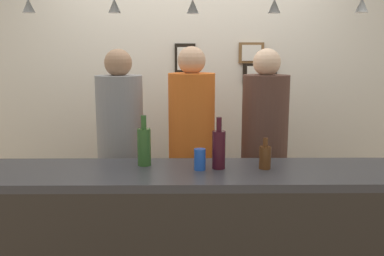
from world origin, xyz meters
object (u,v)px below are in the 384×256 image
person_middle_orange_shirt (191,139)px  person_left_grey_shirt (121,141)px  picture_frame_upper_small (251,53)px  person_right_brown_shirt (264,140)px  drink_can (200,159)px  bottle_champagne_green (144,146)px  bottle_wine_dark_red (219,148)px  picture_frame_lower_pair (260,74)px  picture_frame_crest (185,59)px  bottle_beer_brown_stubby (265,157)px

person_middle_orange_shirt → person_left_grey_shirt: bearing=180.0°
person_middle_orange_shirt → picture_frame_upper_small: size_ratio=7.78×
person_middle_orange_shirt → person_right_brown_shirt: size_ratio=1.01×
person_middle_orange_shirt → person_right_brown_shirt: person_middle_orange_shirt is taller
person_left_grey_shirt → drink_can: bearing=-51.9°
bottle_champagne_green → drink_can: bottle_champagne_green is taller
bottle_wine_dark_red → picture_frame_lower_pair: 1.49m
drink_can → picture_frame_lower_pair: picture_frame_lower_pair is taller
picture_frame_upper_small → bottle_wine_dark_red: bearing=-105.5°
person_middle_orange_shirt → drink_can: person_middle_orange_shirt is taller
person_right_brown_shirt → bottle_wine_dark_red: (-0.39, -0.69, 0.10)m
picture_frame_crest → person_right_brown_shirt: bearing=-48.8°
person_right_brown_shirt → picture_frame_lower_pair: bearing=84.3°
person_right_brown_shirt → picture_frame_upper_small: picture_frame_upper_small is taller
bottle_champagne_green → picture_frame_lower_pair: size_ratio=1.00×
bottle_wine_dark_red → picture_frame_crest: (-0.20, 1.37, 0.49)m
person_middle_orange_shirt → bottle_wine_dark_red: person_middle_orange_shirt is taller
picture_frame_upper_small → person_right_brown_shirt: bearing=-89.0°
person_middle_orange_shirt → bottle_wine_dark_red: (0.15, -0.69, 0.09)m
person_left_grey_shirt → bottle_wine_dark_red: 0.97m
bottle_champagne_green → drink_can: (0.33, -0.10, -0.06)m
person_left_grey_shirt → picture_frame_upper_small: (1.06, 0.68, 0.64)m
person_right_brown_shirt → bottle_wine_dark_red: bearing=-119.4°
bottle_wine_dark_red → picture_frame_crest: 1.47m
bottle_beer_brown_stubby → drink_can: size_ratio=1.48×
person_left_grey_shirt → bottle_wine_dark_red: person_left_grey_shirt is taller
bottle_beer_brown_stubby → bottle_wine_dark_red: bottle_wine_dark_red is taller
person_left_grey_shirt → bottle_champagne_green: bearing=-68.8°
person_left_grey_shirt → person_middle_orange_shirt: 0.52m
drink_can → picture_frame_upper_small: (0.49, 1.40, 0.60)m
bottle_beer_brown_stubby → drink_can: 0.38m
picture_frame_upper_small → picture_frame_crest: size_ratio=0.85×
picture_frame_lower_pair → picture_frame_upper_small: picture_frame_upper_small is taller
person_right_brown_shirt → drink_can: (-0.50, -0.72, 0.04)m
person_left_grey_shirt → person_middle_orange_shirt: size_ratio=0.99×
bottle_wine_dark_red → drink_can: 0.13m
picture_frame_lower_pair → picture_frame_crest: (-0.66, 0.00, 0.13)m
person_middle_orange_shirt → bottle_champagne_green: (-0.28, -0.62, 0.09)m
person_middle_orange_shirt → bottle_champagne_green: bearing=-114.7°
person_left_grey_shirt → picture_frame_upper_small: picture_frame_upper_small is taller
bottle_beer_brown_stubby → bottle_wine_dark_red: size_ratio=0.60×
bottle_champagne_green → bottle_beer_brown_stubby: (0.70, -0.08, -0.05)m
bottle_beer_brown_stubby → picture_frame_upper_small: (0.11, 1.38, 0.59)m
picture_frame_crest → picture_frame_lower_pair: bearing=0.0°
person_right_brown_shirt → picture_frame_lower_pair: (0.07, 0.68, 0.46)m
bottle_beer_brown_stubby → bottle_wine_dark_red: 0.27m
picture_frame_crest → bottle_champagne_green: bearing=-100.3°
drink_can → picture_frame_lower_pair: 1.56m
bottle_wine_dark_red → picture_frame_crest: size_ratio=1.15×
bottle_champagne_green → picture_frame_crest: (0.24, 1.30, 0.49)m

